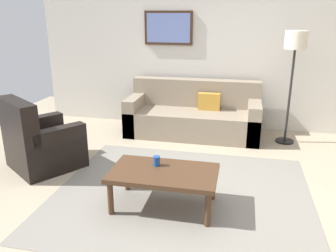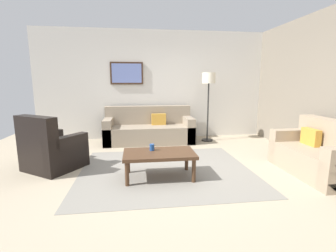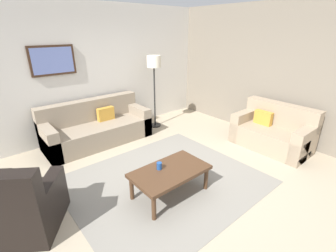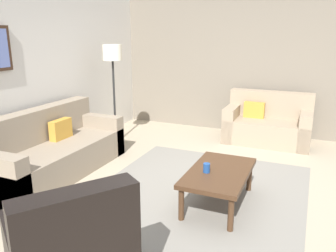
{
  "view_description": "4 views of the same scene",
  "coord_description": "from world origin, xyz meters",
  "views": [
    {
      "loc": [
        0.58,
        -3.4,
        1.96
      ],
      "look_at": [
        -0.14,
        -0.08,
        0.83
      ],
      "focal_mm": 36.71,
      "sensor_mm": 36.0,
      "label": 1
    },
    {
      "loc": [
        -0.48,
        -3.88,
        1.47
      ],
      "look_at": [
        0.05,
        0.13,
        0.74
      ],
      "focal_mm": 25.82,
      "sensor_mm": 36.0,
      "label": 2
    },
    {
      "loc": [
        -2.02,
        -2.47,
        2.26
      ],
      "look_at": [
        0.14,
        0.1,
        0.89
      ],
      "focal_mm": 25.38,
      "sensor_mm": 36.0,
      "label": 3
    },
    {
      "loc": [
        -3.59,
        -1.16,
        1.89
      ],
      "look_at": [
        -0.22,
        0.3,
        0.88
      ],
      "focal_mm": 36.19,
      "sensor_mm": 36.0,
      "label": 4
    }
  ],
  "objects": [
    {
      "name": "framed_artwork",
      "position": [
        -0.7,
        2.51,
        1.71
      ],
      "size": [
        0.83,
        0.04,
        0.56
      ],
      "color": "#382316"
    },
    {
      "name": "ground_plane",
      "position": [
        0.0,
        0.0,
        0.0
      ],
      "size": [
        8.0,
        8.0,
        0.0
      ],
      "primitive_type": "plane",
      "color": "tan"
    },
    {
      "name": "coffee_table",
      "position": [
        -0.14,
        -0.29,
        0.36
      ],
      "size": [
        1.1,
        0.64,
        0.41
      ],
      "color": "#472D1C",
      "rests_on": "ground_plane"
    },
    {
      "name": "rear_partition",
      "position": [
        0.0,
        2.6,
        1.4
      ],
      "size": [
        6.0,
        0.12,
        2.8
      ],
      "primitive_type": "cube",
      "color": "silver",
      "rests_on": "ground_plane"
    },
    {
      "name": "couch_main",
      "position": [
        -0.17,
        2.11,
        0.3
      ],
      "size": [
        2.16,
        0.88,
        0.88
      ],
      "color": "gray",
      "rests_on": "ground_plane"
    },
    {
      "name": "cup",
      "position": [
        -0.25,
        -0.17,
        0.46
      ],
      "size": [
        0.08,
        0.08,
        0.1
      ],
      "primitive_type": "cylinder",
      "color": "#1E478C",
      "rests_on": "coffee_table"
    },
    {
      "name": "armchair_leather",
      "position": [
        -1.94,
        0.31,
        0.31
      ],
      "size": [
        1.11,
        1.11,
        0.95
      ],
      "color": "black",
      "rests_on": "ground_plane"
    },
    {
      "name": "lamp_standing",
      "position": [
        1.31,
        1.98,
        1.41
      ],
      "size": [
        0.32,
        0.32,
        1.71
      ],
      "color": "black",
      "rests_on": "ground_plane"
    },
    {
      "name": "area_rug",
      "position": [
        0.0,
        0.0,
        0.0
      ],
      "size": [
        2.85,
        2.48,
        0.01
      ],
      "primitive_type": "cube",
      "color": "gray",
      "rests_on": "ground_plane"
    }
  ]
}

